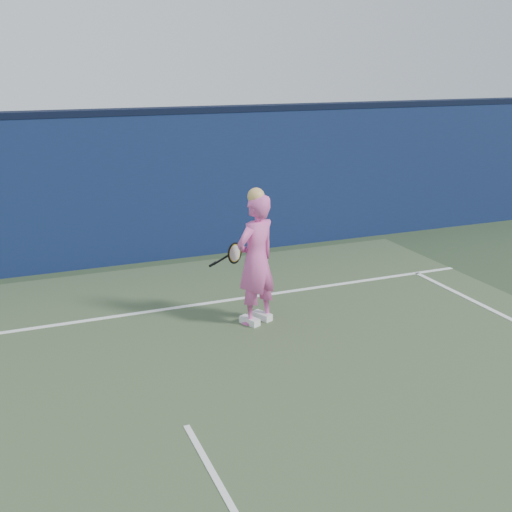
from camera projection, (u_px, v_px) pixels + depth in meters
name	position (u px, v px, depth m)	size (l,w,h in m)	color
ground	(221.00, 488.00, 5.25)	(80.00, 80.00, 0.00)	#2B3B24
backstop_wall	(91.00, 193.00, 10.64)	(24.00, 0.40, 2.50)	#0E1F3E
wall_cap	(85.00, 113.00, 10.26)	(24.00, 0.42, 0.10)	black
player	(256.00, 259.00, 8.33)	(0.75, 0.64, 1.83)	#E459AB
racket	(233.00, 254.00, 8.60)	(0.54, 0.21, 0.29)	black
court_lines	(235.00, 512.00, 4.96)	(11.00, 12.04, 0.01)	white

